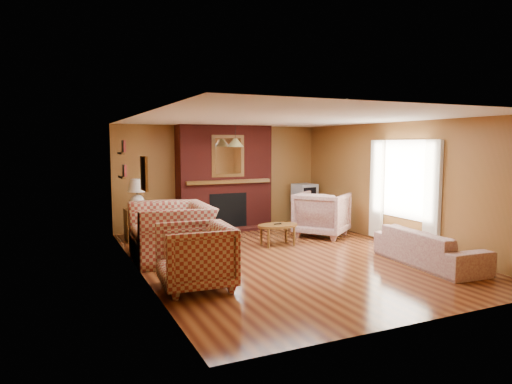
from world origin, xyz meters
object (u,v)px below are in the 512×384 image
fireplace (225,178)px  plaid_loveseat (171,232)px  side_table (138,225)px  table_lamp (137,192)px  crt_tv (305,193)px  plaid_armchair (195,256)px  floral_sofa (429,247)px  coffee_table (278,227)px  tv_stand (304,213)px  floral_armchair (322,214)px

fireplace → plaid_loveseat: size_ratio=1.64×
fireplace → side_table: fireplace is taller
table_lamp → crt_tv: bearing=4.7°
fireplace → plaid_armchair: fireplace is taller
side_table → crt_tv: (4.15, 0.34, 0.43)m
floral_sofa → coffee_table: 2.80m
tv_stand → crt_tv: (0.00, -0.01, 0.49)m
coffee_table → table_lamp: size_ratio=1.35×
floral_armchair → floral_sofa: bearing=148.1°
side_table → tv_stand: bearing=4.8°
crt_tv → fireplace: bearing=174.7°
floral_armchair → side_table: (-3.69, 1.16, -0.15)m
tv_stand → fireplace: bearing=175.6°
plaid_armchair → tv_stand: bearing=137.8°
fireplace → table_lamp: 2.18m
plaid_armchair → crt_tv: (4.00, 3.85, 0.31)m
fireplace → coffee_table: fireplace is taller
floral_armchair → coffee_table: (-1.30, -0.44, -0.12)m
plaid_armchair → floral_sofa: size_ratio=0.50×
side_table → crt_tv: 4.19m
floral_sofa → table_lamp: (-4.00, 3.89, 0.71)m
plaid_loveseat → plaid_armchair: (-0.10, -1.72, -0.03)m
floral_armchair → side_table: 3.87m
plaid_armchair → table_lamp: (-0.15, 3.51, 0.55)m
plaid_armchair → floral_sofa: bearing=88.1°
table_lamp → tv_stand: table_lamp is taller
floral_sofa → coffee_table: size_ratio=2.38×
plaid_loveseat → coffee_table: (2.15, 0.19, -0.12)m
plaid_loveseat → side_table: (-0.25, 1.79, -0.15)m
plaid_loveseat → floral_sofa: bearing=63.2°
floral_armchair → plaid_loveseat: bearing=62.0°
side_table → coffee_table: bearing=-33.6°
plaid_armchair → crt_tv: size_ratio=1.76×
plaid_loveseat → floral_sofa: size_ratio=0.74×
fireplace → floral_armchair: (1.59, -1.69, -0.71)m
plaid_armchair → floral_armchair: (3.54, 2.35, 0.03)m
coffee_table → crt_tv: crt_tv is taller
table_lamp → tv_stand: (4.15, 0.35, -0.73)m
plaid_loveseat → table_lamp: bearing=-169.5°
floral_sofa → floral_armchair: size_ratio=1.89×
coffee_table → side_table: bearing=146.4°
tv_stand → side_table: bearing=-174.4°
fireplace → floral_sofa: (1.90, -4.43, -0.89)m
fireplace → coffee_table: bearing=-82.0°
plaid_armchair → coffee_table: (2.25, 1.91, -0.09)m
plaid_armchair → crt_tv: 5.56m
floral_armchair → side_table: floral_armchair is taller
floral_sofa → floral_armchair: floral_armchair is taller
fireplace → floral_sofa: bearing=-66.8°
coffee_table → side_table: size_ratio=1.26×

